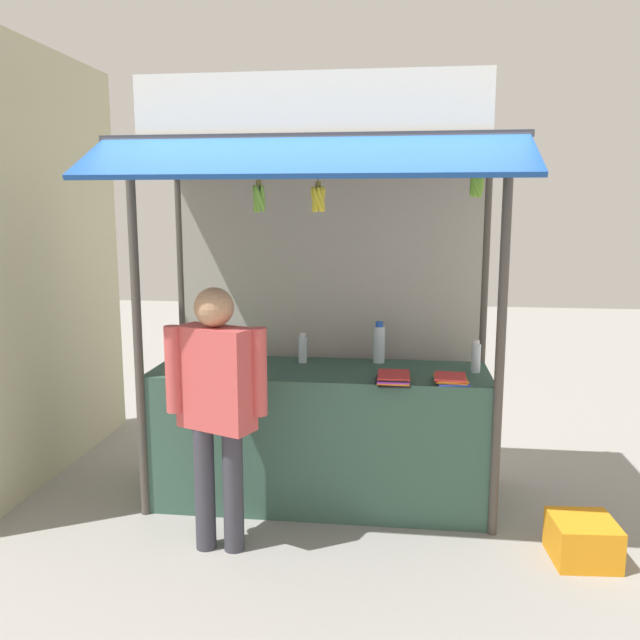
% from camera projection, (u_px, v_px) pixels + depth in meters
% --- Properties ---
extents(ground_plane, '(20.00, 20.00, 0.00)m').
position_uv_depth(ground_plane, '(320.00, 499.00, 4.75)').
color(ground_plane, gray).
extents(stall_counter, '(2.34, 0.73, 0.97)m').
position_uv_depth(stall_counter, '(320.00, 435.00, 4.67)').
color(stall_counter, '#385B4C').
rests_on(stall_counter, ground).
extents(stall_structure, '(2.54, 1.65, 2.87)m').
position_uv_depth(stall_structure, '(323.00, 256.00, 4.62)').
color(stall_structure, '#4C4742').
rests_on(stall_structure, ground).
extents(water_bottle_far_left, '(0.08, 0.08, 0.30)m').
position_uv_depth(water_bottle_far_left, '(379.00, 343.00, 4.77)').
color(water_bottle_far_left, silver).
rests_on(water_bottle_far_left, stall_counter).
extents(water_bottle_center, '(0.06, 0.06, 0.22)m').
position_uv_depth(water_bottle_center, '(303.00, 349.00, 4.77)').
color(water_bottle_center, silver).
rests_on(water_bottle_center, stall_counter).
extents(water_bottle_back_right, '(0.06, 0.06, 0.23)m').
position_uv_depth(water_bottle_back_right, '(476.00, 357.00, 4.48)').
color(water_bottle_back_right, silver).
rests_on(water_bottle_back_right, stall_counter).
extents(water_bottle_mid_right, '(0.08, 0.08, 0.28)m').
position_uv_depth(water_bottle_mid_right, '(194.00, 346.00, 4.71)').
color(water_bottle_mid_right, silver).
rests_on(water_bottle_mid_right, stall_counter).
extents(magazine_stack_right, '(0.23, 0.25, 0.04)m').
position_uv_depth(magazine_stack_right, '(451.00, 379.00, 4.24)').
color(magazine_stack_right, blue).
rests_on(magazine_stack_right, stall_counter).
extents(magazine_stack_mid_left, '(0.23, 0.30, 0.06)m').
position_uv_depth(magazine_stack_mid_left, '(393.00, 378.00, 4.22)').
color(magazine_stack_mid_left, black).
rests_on(magazine_stack_mid_left, stall_counter).
extents(banana_bunch_inner_left, '(0.09, 0.10, 0.24)m').
position_uv_depth(banana_bunch_inner_left, '(477.00, 184.00, 3.80)').
color(banana_bunch_inner_left, '#332D23').
extents(banana_bunch_inner_right, '(0.11, 0.10, 0.33)m').
position_uv_depth(banana_bunch_inner_right, '(318.00, 199.00, 3.93)').
color(banana_bunch_inner_right, '#332D23').
extents(banana_bunch_rightmost, '(0.10, 0.10, 0.33)m').
position_uv_depth(banana_bunch_rightmost, '(259.00, 198.00, 3.97)').
color(banana_bunch_rightmost, '#332D23').
extents(vendor_person, '(0.62, 0.36, 1.63)m').
position_uv_depth(vendor_person, '(216.00, 395.00, 3.90)').
color(vendor_person, '#383842').
rests_on(vendor_person, ground).
extents(plastic_crate, '(0.39, 0.39, 0.26)m').
position_uv_depth(plastic_crate, '(583.00, 540.00, 3.91)').
color(plastic_crate, orange).
rests_on(plastic_crate, ground).
extents(neighbour_wall, '(0.20, 2.40, 3.29)m').
position_uv_depth(neighbour_wall, '(39.00, 267.00, 5.04)').
color(neighbour_wall, beige).
rests_on(neighbour_wall, ground).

